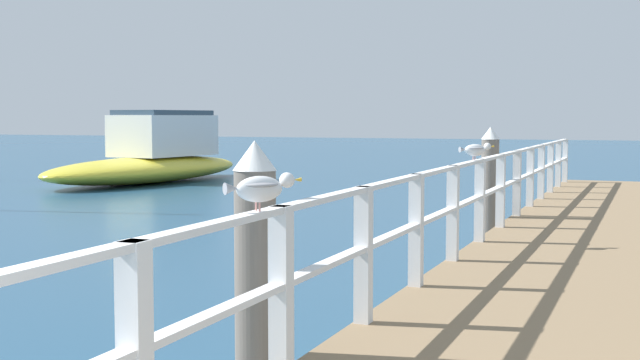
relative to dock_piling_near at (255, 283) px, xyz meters
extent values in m
cube|color=#846B4C|center=(1.84, 6.54, -0.73)|extent=(3.08, 21.71, 0.48)
cube|color=white|center=(0.38, -0.42, 0.04)|extent=(0.12, 0.12, 1.07)
cube|color=white|center=(0.38, 1.13, 0.04)|extent=(0.12, 0.12, 1.07)
cube|color=white|center=(0.38, 2.67, 0.04)|extent=(0.12, 0.12, 1.07)
cube|color=white|center=(0.38, 4.22, 0.04)|extent=(0.12, 0.12, 1.07)
cube|color=white|center=(0.38, 5.77, 0.04)|extent=(0.12, 0.12, 1.07)
cube|color=white|center=(0.38, 7.31, 0.04)|extent=(0.12, 0.12, 1.07)
cube|color=white|center=(0.38, 8.86, 0.04)|extent=(0.12, 0.12, 1.07)
cube|color=white|center=(0.38, 10.41, 0.04)|extent=(0.12, 0.12, 1.07)
cube|color=white|center=(0.38, 11.96, 0.04)|extent=(0.12, 0.12, 1.07)
cube|color=white|center=(0.38, 13.50, 0.04)|extent=(0.12, 0.12, 1.07)
cube|color=white|center=(0.38, 15.05, 0.04)|extent=(0.12, 0.12, 1.07)
cube|color=white|center=(0.38, 16.60, 0.04)|extent=(0.12, 0.12, 1.07)
cube|color=white|center=(0.38, 6.54, 0.56)|extent=(0.10, 20.11, 0.04)
cube|color=white|center=(0.38, 6.54, 0.10)|extent=(0.10, 20.11, 0.04)
cylinder|color=#6B6056|center=(0.00, 0.00, -0.11)|extent=(0.28, 0.28, 1.73)
cone|color=white|center=(0.00, 0.00, 0.86)|extent=(0.29, 0.29, 0.20)
cylinder|color=#6B6056|center=(0.00, 8.54, -0.11)|extent=(0.28, 0.28, 1.73)
cone|color=white|center=(0.00, 8.54, 0.86)|extent=(0.29, 0.29, 0.20)
ellipsoid|color=white|center=(0.38, -0.72, 0.70)|extent=(0.28, 0.30, 0.15)
sphere|color=white|center=(0.49, -0.58, 0.75)|extent=(0.09, 0.09, 0.09)
cone|color=gold|center=(0.53, -0.53, 0.75)|extent=(0.05, 0.05, 0.02)
cone|color=#939399|center=(0.27, -0.85, 0.71)|extent=(0.11, 0.11, 0.07)
ellipsoid|color=#939399|center=(0.38, -0.72, 0.73)|extent=(0.28, 0.28, 0.04)
cylinder|color=tan|center=(0.35, -0.71, 0.60)|extent=(0.01, 0.01, 0.05)
cylinder|color=tan|center=(0.39, -0.74, 0.60)|extent=(0.01, 0.01, 0.05)
ellipsoid|color=white|center=(0.38, 5.41, 0.70)|extent=(0.30, 0.28, 0.15)
sphere|color=white|center=(0.51, 5.52, 0.75)|extent=(0.09, 0.09, 0.09)
cone|color=gold|center=(0.56, 5.56, 0.75)|extent=(0.05, 0.05, 0.02)
cone|color=#939399|center=(0.25, 5.30, 0.71)|extent=(0.11, 0.11, 0.07)
ellipsoid|color=#939399|center=(0.38, 5.41, 0.73)|extent=(0.28, 0.28, 0.04)
cylinder|color=tan|center=(0.36, 5.42, 0.60)|extent=(0.01, 0.01, 0.05)
cylinder|color=tan|center=(0.39, 5.38, 0.60)|extent=(0.01, 0.01, 0.05)
ellipsoid|color=gold|center=(-12.63, 17.93, -0.56)|extent=(4.00, 8.90, 0.83)
cube|color=white|center=(-12.52, 18.79, 0.51)|extent=(2.30, 3.65, 1.32)
cube|color=#334756|center=(-12.52, 18.79, 1.26)|extent=(2.14, 3.29, 0.16)
camera|label=1|loc=(2.47, -5.03, 1.11)|focal=47.49mm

